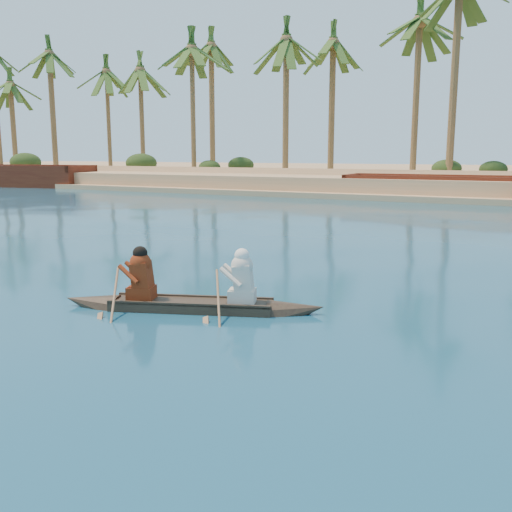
% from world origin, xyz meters
% --- Properties ---
extents(ground, '(160.00, 160.00, 0.00)m').
position_xyz_m(ground, '(0.00, 0.00, 0.00)').
color(ground, navy).
rests_on(ground, ground).
extents(sandy_embankment, '(150.00, 51.00, 1.50)m').
position_xyz_m(sandy_embankment, '(0.00, 46.89, 0.53)').
color(sandy_embankment, '#DAA97B').
rests_on(sandy_embankment, ground).
extents(palm_grove, '(110.00, 14.00, 16.00)m').
position_xyz_m(palm_grove, '(0.00, 35.00, 8.00)').
color(palm_grove, '#30551E').
rests_on(palm_grove, ground).
extents(shrub_cluster, '(100.00, 6.00, 2.40)m').
position_xyz_m(shrub_cluster, '(0.00, 31.50, 1.20)').
color(shrub_cluster, '#263B15').
rests_on(shrub_cluster, ground).
extents(canoe, '(4.97, 2.33, 1.39)m').
position_xyz_m(canoe, '(8.00, -4.00, 0.27)').
color(canoe, '#3B3120').
rests_on(canoe, ground).
extents(barge_left, '(13.82, 6.83, 2.20)m').
position_xyz_m(barge_left, '(-28.62, 23.17, 0.77)').
color(barge_left, '#612814').
rests_on(barge_left, ground).
extents(barge_mid, '(10.90, 3.97, 1.80)m').
position_xyz_m(barge_mid, '(6.85, 25.34, 0.63)').
color(barge_mid, '#612814').
rests_on(barge_mid, ground).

